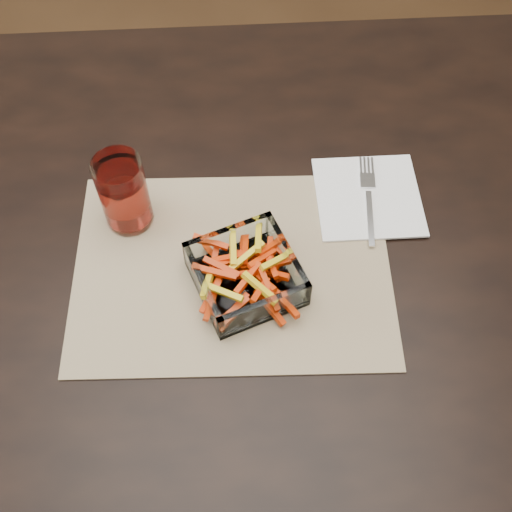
# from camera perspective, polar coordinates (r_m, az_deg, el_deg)

# --- Properties ---
(dining_table) EXTENTS (1.60, 0.90, 0.75)m
(dining_table) POSITION_cam_1_polar(r_m,az_deg,el_deg) (1.04, -0.63, 0.45)
(dining_table) COLOR black
(dining_table) RESTS_ON ground
(placemat) EXTENTS (0.46, 0.35, 0.00)m
(placemat) POSITION_cam_1_polar(r_m,az_deg,el_deg) (0.92, -2.12, -1.03)
(placemat) COLOR tan
(placemat) RESTS_ON dining_table
(glass_bowl) EXTENTS (0.17, 0.17, 0.05)m
(glass_bowl) POSITION_cam_1_polar(r_m,az_deg,el_deg) (0.88, -0.91, -1.76)
(glass_bowl) COLOR white
(glass_bowl) RESTS_ON placemat
(tumbler) EXTENTS (0.07, 0.07, 0.12)m
(tumbler) POSITION_cam_1_polar(r_m,az_deg,el_deg) (0.94, -11.65, 5.36)
(tumbler) COLOR white
(tumbler) RESTS_ON placemat
(napkin) EXTENTS (0.16, 0.16, 0.00)m
(napkin) POSITION_cam_1_polar(r_m,az_deg,el_deg) (1.00, 9.94, 5.22)
(napkin) COLOR white
(napkin) RESTS_ON placemat
(fork) EXTENTS (0.03, 0.17, 0.00)m
(fork) POSITION_cam_1_polar(r_m,az_deg,el_deg) (0.99, 9.98, 5.23)
(fork) COLOR silver
(fork) RESTS_ON napkin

